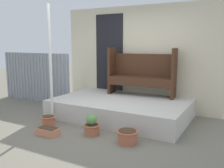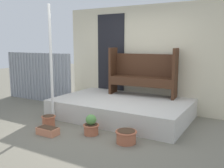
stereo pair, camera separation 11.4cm
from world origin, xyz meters
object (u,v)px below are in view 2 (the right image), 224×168
(support_post, at_px, (51,64))
(flower_pot_left, at_px, (49,120))
(planter_box_rect, at_px, (48,131))
(flower_pot_middle, at_px, (91,126))
(flower_pot_right, at_px, (126,136))
(bench, at_px, (143,72))

(support_post, height_order, flower_pot_left, support_post)
(flower_pot_left, bearing_deg, planter_box_rect, -47.92)
(flower_pot_left, height_order, flower_pot_middle, flower_pot_middle)
(support_post, xyz_separation_m, flower_pot_middle, (1.19, -0.27, -1.07))
(support_post, bearing_deg, flower_pot_left, -61.62)
(flower_pot_left, xyz_separation_m, flower_pot_middle, (1.02, 0.05, 0.04))
(support_post, height_order, flower_pot_right, support_post)
(flower_pot_middle, height_order, flower_pot_right, flower_pot_middle)
(planter_box_rect, bearing_deg, flower_pot_middle, 30.26)
(flower_pot_middle, bearing_deg, support_post, 167.29)
(flower_pot_middle, relative_size, planter_box_rect, 0.95)
(flower_pot_right, bearing_deg, flower_pot_left, -179.39)
(flower_pot_left, bearing_deg, bench, 57.93)
(bench, xyz_separation_m, flower_pot_middle, (-0.21, -1.90, -0.82))
(planter_box_rect, bearing_deg, bench, 68.67)
(flower_pot_right, bearing_deg, planter_box_rect, -165.39)
(flower_pot_middle, height_order, planter_box_rect, flower_pot_middle)
(flower_pot_right, distance_m, planter_box_rect, 1.49)
(planter_box_rect, bearing_deg, flower_pot_left, 132.08)
(support_post, distance_m, flower_pot_right, 2.25)
(planter_box_rect, bearing_deg, support_post, 126.20)
(bench, relative_size, flower_pot_left, 5.63)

